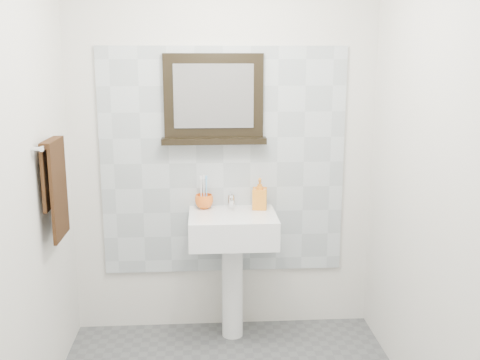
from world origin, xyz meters
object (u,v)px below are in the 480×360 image
at_px(soap_dispenser, 260,194).
at_px(framed_mirror, 214,101).
at_px(pedestal_sink, 233,241).
at_px(hand_towel, 55,181).
at_px(toothbrush_cup, 204,202).

height_order(soap_dispenser, framed_mirror, framed_mirror).
bearing_deg(soap_dispenser, pedestal_sink, -141.15).
height_order(framed_mirror, hand_towel, framed_mirror).
height_order(toothbrush_cup, framed_mirror, framed_mirror).
bearing_deg(hand_towel, framed_mirror, 32.21).
bearing_deg(toothbrush_cup, pedestal_sink, -38.19).
distance_m(toothbrush_cup, soap_dispenser, 0.37).
bearing_deg(pedestal_sink, framed_mirror, 120.26).
relative_size(pedestal_sink, soap_dispenser, 4.73).
bearing_deg(toothbrush_cup, framed_mirror, 33.33).
xyz_separation_m(toothbrush_cup, hand_towel, (-0.81, -0.51, 0.26)).
relative_size(pedestal_sink, hand_towel, 1.75).
bearing_deg(pedestal_sink, toothbrush_cup, 141.81).
xyz_separation_m(soap_dispenser, framed_mirror, (-0.29, 0.08, 0.59)).
relative_size(pedestal_sink, framed_mirror, 1.43).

